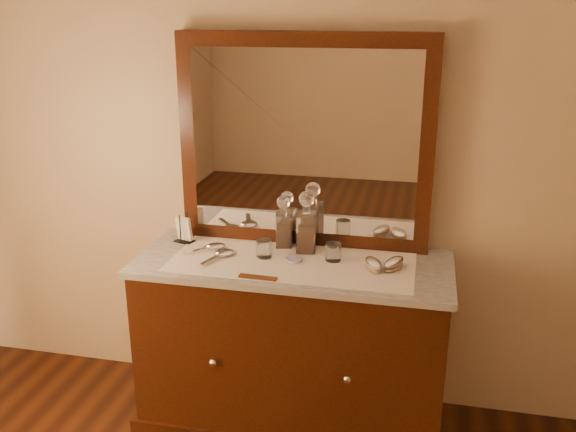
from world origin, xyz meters
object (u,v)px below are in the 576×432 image
(dresser_cabinet, at_px, (293,346))
(hand_mirror_inner, at_px, (222,254))
(napkin_rack, at_px, (184,231))
(comb, at_px, (258,277))
(brush_near, at_px, (373,265))
(brush_far, at_px, (394,264))
(decanter_right, at_px, (306,228))
(pin_dish, at_px, (294,259))
(mirror_frame, at_px, (304,142))
(hand_mirror_outer, at_px, (211,247))
(decanter_left, at_px, (284,227))

(dresser_cabinet, relative_size, hand_mirror_inner, 6.19)
(napkin_rack, bearing_deg, comb, -36.66)
(brush_near, distance_m, hand_mirror_inner, 0.70)
(comb, xyz_separation_m, brush_far, (0.56, 0.23, 0.02))
(decanter_right, relative_size, brush_near, 1.85)
(dresser_cabinet, bearing_deg, comb, -114.49)
(pin_dish, relative_size, brush_far, 0.47)
(brush_near, bearing_deg, mirror_frame, 144.35)
(dresser_cabinet, bearing_deg, hand_mirror_inner, -175.97)
(hand_mirror_outer, xyz_separation_m, hand_mirror_inner, (0.08, -0.08, 0.00))
(dresser_cabinet, distance_m, decanter_right, 0.57)
(decanter_left, relative_size, brush_near, 1.58)
(mirror_frame, height_order, pin_dish, mirror_frame)
(mirror_frame, xyz_separation_m, comb, (-0.10, -0.47, -0.49))
(brush_far, height_order, hand_mirror_outer, brush_far)
(dresser_cabinet, xyz_separation_m, hand_mirror_inner, (-0.33, -0.02, 0.45))
(decanter_left, height_order, brush_far, decanter_left)
(pin_dish, height_order, decanter_right, decanter_right)
(mirror_frame, relative_size, napkin_rack, 8.15)
(decanter_right, bearing_deg, pin_dish, -103.92)
(mirror_frame, height_order, brush_near, mirror_frame)
(pin_dish, xyz_separation_m, brush_near, (0.36, -0.01, 0.01))
(brush_far, bearing_deg, brush_near, -163.47)
(napkin_rack, distance_m, brush_far, 1.03)
(comb, bearing_deg, pin_dish, 65.68)
(brush_near, bearing_deg, decanter_right, 156.47)
(napkin_rack, relative_size, brush_near, 0.92)
(napkin_rack, bearing_deg, pin_dish, -12.56)
(brush_far, bearing_deg, decanter_left, 163.53)
(mirror_frame, relative_size, comb, 7.18)
(decanter_right, height_order, brush_near, decanter_right)
(mirror_frame, relative_size, hand_mirror_inner, 5.31)
(decanter_left, bearing_deg, dresser_cabinet, -63.96)
(decanter_left, height_order, brush_near, decanter_left)
(dresser_cabinet, relative_size, brush_near, 8.79)
(mirror_frame, relative_size, decanter_left, 4.75)
(comb, relative_size, decanter_left, 0.66)
(pin_dish, bearing_deg, comb, -116.19)
(comb, distance_m, brush_far, 0.60)
(brush_near, xyz_separation_m, hand_mirror_outer, (-0.78, 0.07, -0.01))
(comb, distance_m, decanter_left, 0.40)
(mirror_frame, bearing_deg, hand_mirror_outer, -154.97)
(napkin_rack, bearing_deg, decanter_left, 4.94)
(hand_mirror_outer, bearing_deg, mirror_frame, 25.03)
(decanter_right, bearing_deg, napkin_rack, -179.84)
(dresser_cabinet, bearing_deg, pin_dish, -44.86)
(mirror_frame, xyz_separation_m, hand_mirror_inner, (-0.33, -0.27, -0.49))
(pin_dish, height_order, napkin_rack, napkin_rack)
(pin_dish, distance_m, hand_mirror_outer, 0.42)
(comb, relative_size, decanter_right, 0.57)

